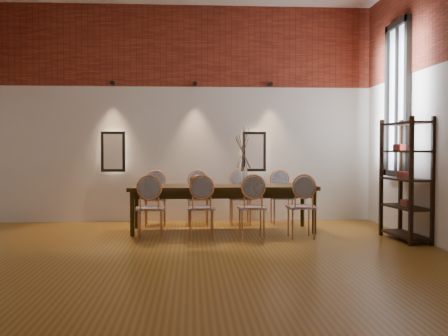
{
  "coord_description": "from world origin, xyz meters",
  "views": [
    {
      "loc": [
        0.14,
        -6.27,
        1.33
      ],
      "look_at": [
        0.64,
        1.87,
        1.05
      ],
      "focal_mm": 42.0,
      "sensor_mm": 36.0,
      "label": 1
    }
  ],
  "objects": [
    {
      "name": "vase",
      "position": [
        0.98,
        2.28,
        0.9
      ],
      "size": [
        0.14,
        0.14,
        0.3
      ],
      "primitive_type": "cylinder",
      "color": "silver",
      "rests_on": "dining_table"
    },
    {
      "name": "spot_fixture_mid",
      "position": [
        0.2,
        3.42,
        2.55
      ],
      "size": [
        0.08,
        0.1,
        0.08
      ],
      "primitive_type": "cylinder",
      "rotation": [
        1.57,
        0.0,
        0.0
      ],
      "color": "black",
      "rests_on": "wall_back"
    },
    {
      "name": "chair_near_d",
      "position": [
        1.79,
        1.53,
        0.47
      ],
      "size": [
        0.45,
        0.45,
        0.94
      ],
      "primitive_type": null,
      "rotation": [
        0.0,
        0.0,
        0.02
      ],
      "color": "#BF7C52",
      "rests_on": "floor"
    },
    {
      "name": "floor",
      "position": [
        0.0,
        0.0,
        -0.01
      ],
      "size": [
        7.0,
        7.0,
        0.02
      ],
      "primitive_type": "cube",
      "color": "#8F601E",
      "rests_on": "ground"
    },
    {
      "name": "window_frame",
      "position": [
        3.44,
        2.0,
        2.15
      ],
      "size": [
        0.08,
        0.9,
        2.5
      ],
      "primitive_type": "cube",
      "color": "black",
      "rests_on": "wall_right"
    },
    {
      "name": "shelving_rack",
      "position": [
        3.28,
        1.24,
        0.9
      ],
      "size": [
        0.46,
        1.03,
        1.8
      ],
      "primitive_type": null,
      "rotation": [
        0.0,
        0.0,
        0.08
      ],
      "color": "black",
      "rests_on": "floor"
    },
    {
      "name": "chair_far_b",
      "position": [
        0.25,
        3.03,
        0.47
      ],
      "size": [
        0.45,
        0.45,
        0.94
      ],
      "primitive_type": null,
      "rotation": [
        0.0,
        0.0,
        3.16
      ],
      "color": "#BF7C52",
      "rests_on": "floor"
    },
    {
      "name": "chair_far_c",
      "position": [
        1.0,
        3.04,
        0.47
      ],
      "size": [
        0.45,
        0.45,
        0.94
      ],
      "primitive_type": null,
      "rotation": [
        0.0,
        0.0,
        3.16
      ],
      "color": "#BF7C52",
      "rests_on": "floor"
    },
    {
      "name": "spot_fixture_left",
      "position": [
        -1.3,
        3.42,
        2.55
      ],
      "size": [
        0.08,
        0.1,
        0.08
      ],
      "primitive_type": "cylinder",
      "rotation": [
        1.57,
        0.0,
        0.0
      ],
      "color": "black",
      "rests_on": "wall_back"
    },
    {
      "name": "chair_near_a",
      "position": [
        -0.48,
        1.48,
        0.47
      ],
      "size": [
        0.45,
        0.45,
        0.94
      ],
      "primitive_type": null,
      "rotation": [
        0.0,
        0.0,
        0.02
      ],
      "color": "#BF7C52",
      "rests_on": "floor"
    },
    {
      "name": "book",
      "position": [
        0.35,
        2.33,
        0.77
      ],
      "size": [
        0.26,
        0.19,
        0.03
      ],
      "primitive_type": "cube",
      "rotation": [
        0.0,
        0.0,
        0.02
      ],
      "color": "#99167A",
      "rests_on": "dining_table"
    },
    {
      "name": "chair_near_b",
      "position": [
        0.28,
        1.5,
        0.47
      ],
      "size": [
        0.45,
        0.45,
        0.94
      ],
      "primitive_type": null,
      "rotation": [
        0.0,
        0.0,
        0.02
      ],
      "color": "#BF7C52",
      "rests_on": "floor"
    },
    {
      "name": "brick_band_back",
      "position": [
        0.0,
        3.48,
        3.25
      ],
      "size": [
        7.0,
        0.02,
        1.5
      ],
      "primitive_type": "cube",
      "color": "maroon",
      "rests_on": "ground"
    },
    {
      "name": "niche_left",
      "position": [
        -1.3,
        3.45,
        1.3
      ],
      "size": [
        0.36,
        0.06,
        0.66
      ],
      "primitive_type": "cube",
      "color": "#FFEAC6",
      "rests_on": "wall_back"
    },
    {
      "name": "wall_front",
      "position": [
        0.0,
        -3.55,
        2.0
      ],
      "size": [
        7.0,
        0.1,
        4.0
      ],
      "primitive_type": "cube",
      "color": "silver",
      "rests_on": "ground"
    },
    {
      "name": "dried_branches",
      "position": [
        0.98,
        2.28,
        1.35
      ],
      "size": [
        0.5,
        0.5,
        0.7
      ],
      "primitive_type": null,
      "color": "brown",
      "rests_on": "vase"
    },
    {
      "name": "chair_near_c",
      "position": [
        1.03,
        1.51,
        0.47
      ],
      "size": [
        0.45,
        0.45,
        0.94
      ],
      "primitive_type": null,
      "rotation": [
        0.0,
        0.0,
        0.02
      ],
      "color": "#BF7C52",
      "rests_on": "floor"
    },
    {
      "name": "wall_back",
      "position": [
        0.0,
        3.55,
        2.0
      ],
      "size": [
        7.0,
        0.1,
        4.0
      ],
      "primitive_type": "cube",
      "color": "silver",
      "rests_on": "ground"
    },
    {
      "name": "dining_table",
      "position": [
        0.64,
        2.27,
        0.38
      ],
      "size": [
        3.03,
        1.03,
        0.75
      ],
      "primitive_type": "cube",
      "rotation": [
        0.0,
        0.0,
        0.02
      ],
      "color": "#34230A",
      "rests_on": "floor"
    },
    {
      "name": "chair_far_d",
      "position": [
        1.76,
        3.06,
        0.47
      ],
      "size": [
        0.45,
        0.45,
        0.94
      ],
      "primitive_type": null,
      "rotation": [
        0.0,
        0.0,
        3.16
      ],
      "color": "#BF7C52",
      "rests_on": "floor"
    },
    {
      "name": "chair_far_a",
      "position": [
        -0.51,
        3.01,
        0.47
      ],
      "size": [
        0.45,
        0.45,
        0.94
      ],
      "primitive_type": null,
      "rotation": [
        0.0,
        0.0,
        3.16
      ],
      "color": "#BF7C52",
      "rests_on": "floor"
    },
    {
      "name": "window_glass",
      "position": [
        3.46,
        2.0,
        2.15
      ],
      "size": [
        0.02,
        0.78,
        2.38
      ],
      "primitive_type": "cube",
      "color": "silver",
      "rests_on": "wall_right"
    },
    {
      "name": "window_mullion",
      "position": [
        3.44,
        2.0,
        2.15
      ],
      "size": [
        0.06,
        0.06,
        2.4
      ],
      "primitive_type": "cube",
      "color": "black",
      "rests_on": "wall_right"
    },
    {
      "name": "spot_fixture_right",
      "position": [
        1.6,
        3.42,
        2.55
      ],
      "size": [
        0.08,
        0.1,
        0.08
      ],
      "primitive_type": "cylinder",
      "rotation": [
        1.57,
        0.0,
        0.0
      ],
      "color": "black",
      "rests_on": "wall_back"
    },
    {
      "name": "niche_right",
      "position": [
        1.3,
        3.45,
        1.3
      ],
      "size": [
        0.36,
        0.06,
        0.66
      ],
      "primitive_type": "cube",
      "color": "#FFEAC6",
      "rests_on": "wall_back"
    },
    {
      "name": "bowl",
      "position": [
        0.22,
        2.21,
        0.84
      ],
      "size": [
        0.24,
        0.24,
        0.18
      ],
      "primitive_type": "ellipsoid",
      "color": "brown",
      "rests_on": "dining_table"
    }
  ]
}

